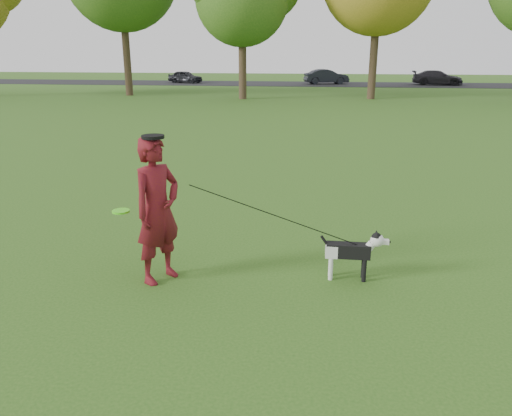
# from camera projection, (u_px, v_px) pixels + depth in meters

# --- Properties ---
(ground) EXTENTS (120.00, 120.00, 0.00)m
(ground) POSITION_uv_depth(u_px,v_px,m) (246.00, 278.00, 6.85)
(ground) COLOR #285116
(ground) RESTS_ON ground
(road) EXTENTS (120.00, 7.00, 0.02)m
(road) POSITION_uv_depth(u_px,v_px,m) (312.00, 84.00, 44.63)
(road) COLOR black
(road) RESTS_ON ground
(man) EXTENTS (0.77, 0.86, 1.96)m
(man) POSITION_uv_depth(u_px,v_px,m) (157.00, 210.00, 6.52)
(man) COLOR #5A0C21
(man) RESTS_ON ground
(dog) EXTENTS (0.93, 0.19, 0.71)m
(dog) POSITION_uv_depth(u_px,v_px,m) (354.00, 250.00, 6.68)
(dog) COLOR black
(dog) RESTS_ON ground
(car_left) EXTENTS (3.43, 2.15, 1.09)m
(car_left) POSITION_uv_depth(u_px,v_px,m) (185.00, 77.00, 45.88)
(car_left) COLOR black
(car_left) RESTS_ON road
(car_mid) EXTENTS (4.10, 2.38, 1.28)m
(car_mid) POSITION_uv_depth(u_px,v_px,m) (326.00, 77.00, 44.28)
(car_mid) COLOR black
(car_mid) RESTS_ON road
(car_right) EXTENTS (4.37, 2.14, 1.22)m
(car_right) POSITION_uv_depth(u_px,v_px,m) (437.00, 78.00, 43.13)
(car_right) COLOR black
(car_right) RESTS_ON road
(man_held_items) EXTENTS (3.31, 0.50, 1.50)m
(man_held_items) POSITION_uv_depth(u_px,v_px,m) (278.00, 217.00, 6.47)
(man_held_items) COLOR #52EA1D
(man_held_items) RESTS_ON ground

